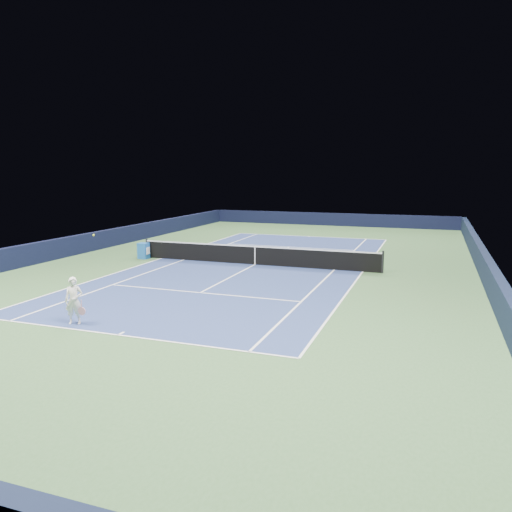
% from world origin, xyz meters
% --- Properties ---
extents(ground, '(40.00, 40.00, 0.00)m').
position_xyz_m(ground, '(0.00, 0.00, 0.00)').
color(ground, '#355830').
rests_on(ground, ground).
extents(wall_far, '(22.00, 0.35, 1.10)m').
position_xyz_m(wall_far, '(0.00, 19.82, 0.55)').
color(wall_far, black).
rests_on(wall_far, ground).
extents(wall_right, '(0.35, 40.00, 1.10)m').
position_xyz_m(wall_right, '(10.82, 0.00, 0.55)').
color(wall_right, '#111A33').
rests_on(wall_right, ground).
extents(wall_left, '(0.35, 40.00, 1.10)m').
position_xyz_m(wall_left, '(-10.82, 0.00, 0.55)').
color(wall_left, black).
rests_on(wall_left, ground).
extents(court_surface, '(10.97, 23.77, 0.01)m').
position_xyz_m(court_surface, '(0.00, 0.00, 0.00)').
color(court_surface, navy).
rests_on(court_surface, ground).
extents(baseline_far, '(10.97, 0.08, 0.00)m').
position_xyz_m(baseline_far, '(0.00, 11.88, 0.01)').
color(baseline_far, white).
rests_on(baseline_far, ground).
extents(baseline_near, '(10.97, 0.08, 0.00)m').
position_xyz_m(baseline_near, '(0.00, -11.88, 0.01)').
color(baseline_near, white).
rests_on(baseline_near, ground).
extents(sideline_doubles_right, '(0.08, 23.77, 0.00)m').
position_xyz_m(sideline_doubles_right, '(5.49, 0.00, 0.01)').
color(sideline_doubles_right, white).
rests_on(sideline_doubles_right, ground).
extents(sideline_doubles_left, '(0.08, 23.77, 0.00)m').
position_xyz_m(sideline_doubles_left, '(-5.49, 0.00, 0.01)').
color(sideline_doubles_left, white).
rests_on(sideline_doubles_left, ground).
extents(sideline_singles_right, '(0.08, 23.77, 0.00)m').
position_xyz_m(sideline_singles_right, '(4.12, 0.00, 0.01)').
color(sideline_singles_right, white).
rests_on(sideline_singles_right, ground).
extents(sideline_singles_left, '(0.08, 23.77, 0.00)m').
position_xyz_m(sideline_singles_left, '(-4.12, 0.00, 0.01)').
color(sideline_singles_left, white).
rests_on(sideline_singles_left, ground).
extents(service_line_far, '(8.23, 0.08, 0.00)m').
position_xyz_m(service_line_far, '(0.00, 6.40, 0.01)').
color(service_line_far, white).
rests_on(service_line_far, ground).
extents(service_line_near, '(8.23, 0.08, 0.00)m').
position_xyz_m(service_line_near, '(0.00, -6.40, 0.01)').
color(service_line_near, white).
rests_on(service_line_near, ground).
extents(center_service_line, '(0.08, 12.80, 0.00)m').
position_xyz_m(center_service_line, '(0.00, 0.00, 0.01)').
color(center_service_line, white).
rests_on(center_service_line, ground).
extents(center_mark_far, '(0.08, 0.30, 0.00)m').
position_xyz_m(center_mark_far, '(0.00, 11.73, 0.01)').
color(center_mark_far, white).
rests_on(center_mark_far, ground).
extents(center_mark_near, '(0.08, 0.30, 0.00)m').
position_xyz_m(center_mark_near, '(0.00, -11.73, 0.01)').
color(center_mark_near, white).
rests_on(center_mark_near, ground).
extents(tennis_net, '(12.90, 0.10, 1.07)m').
position_xyz_m(tennis_net, '(0.00, 0.00, 0.50)').
color(tennis_net, black).
rests_on(tennis_net, ground).
extents(sponsor_cube, '(0.59, 0.49, 0.86)m').
position_xyz_m(sponsor_cube, '(-6.40, -0.34, 0.43)').
color(sponsor_cube, '#1D5DB0').
rests_on(sponsor_cube, ground).
extents(tennis_player, '(0.78, 1.31, 2.73)m').
position_xyz_m(tennis_player, '(-1.92, -11.40, 0.75)').
color(tennis_player, white).
rests_on(tennis_player, ground).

